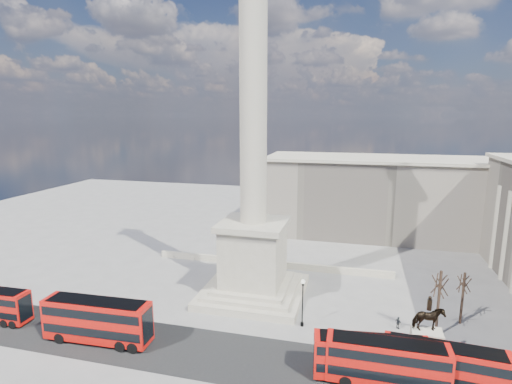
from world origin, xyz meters
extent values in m
plane|color=gray|center=(0.00, 0.00, 0.00)|extent=(180.00, 180.00, 0.00)
cube|color=#252525|center=(5.00, -10.00, 0.00)|extent=(120.00, 9.00, 0.01)
cube|color=#B3AB95|center=(0.00, 5.00, 0.50)|extent=(14.00, 14.00, 1.00)
cube|color=#B3AB95|center=(0.00, 5.00, 1.25)|extent=(12.00, 12.00, 0.50)
cube|color=#B3AB95|center=(0.00, 5.00, 1.75)|extent=(10.00, 10.00, 0.50)
cube|color=#B3AB95|center=(0.00, 5.00, 6.00)|extent=(8.00, 8.00, 8.00)
cube|color=#B3AB95|center=(0.00, 5.00, 10.40)|extent=(9.00, 9.00, 0.80)
cylinder|color=#B6AD96|center=(0.00, 5.00, 27.80)|extent=(3.60, 3.60, 34.00)
cube|color=#C0B89F|center=(0.00, 16.00, 0.55)|extent=(40.00, 0.60, 1.10)
cube|color=#AFA390|center=(20.00, 40.00, 8.00)|extent=(50.00, 16.00, 16.00)
cube|color=#C0B89F|center=(20.00, 40.00, 16.30)|extent=(51.00, 17.00, 0.60)
cube|color=red|center=(-13.85, -10.94, 2.65)|extent=(12.36, 3.27, 4.52)
cube|color=black|center=(-13.85, -10.94, 1.84)|extent=(11.88, 3.31, 1.00)
cube|color=black|center=(-13.85, -10.94, 3.85)|extent=(11.88, 3.31, 1.00)
cube|color=black|center=(-13.85, -10.94, 4.94)|extent=(11.13, 2.94, 0.07)
cylinder|color=black|center=(-17.89, -11.10, 0.61)|extent=(1.34, 2.95, 1.23)
cylinder|color=black|center=(-10.42, -10.80, 0.61)|extent=(1.34, 2.95, 1.23)
cylinder|color=black|center=(-8.95, -10.74, 0.61)|extent=(1.34, 2.95, 1.23)
cube|color=red|center=(15.64, -10.11, 2.33)|extent=(11.03, 3.80, 3.98)
cube|color=black|center=(15.64, -10.11, 1.62)|extent=(10.61, 3.81, 0.88)
cube|color=black|center=(15.64, -10.11, 3.39)|extent=(10.61, 3.81, 0.88)
cube|color=black|center=(15.64, -10.11, 4.35)|extent=(9.93, 3.42, 0.06)
cylinder|color=black|center=(12.10, -10.56, 0.54)|extent=(1.40, 2.69, 1.08)
cylinder|color=black|center=(18.64, -9.73, 0.54)|extent=(1.40, 2.69, 1.08)
cylinder|color=black|center=(19.93, -9.56, 0.54)|extent=(1.40, 2.69, 1.08)
cube|color=red|center=(17.05, -10.61, 2.40)|extent=(11.16, 2.68, 4.10)
cube|color=black|center=(17.05, -10.61, 1.67)|extent=(10.72, 2.73, 0.91)
cube|color=black|center=(17.05, -10.61, 3.49)|extent=(10.72, 2.73, 0.91)
cube|color=black|center=(17.05, -10.61, 4.48)|extent=(10.05, 2.41, 0.06)
cylinder|color=black|center=(13.38, -10.66, 0.56)|extent=(1.15, 2.66, 1.11)
cube|color=red|center=(22.23, -9.87, 2.34)|extent=(10.99, 3.25, 3.99)
cube|color=black|center=(22.23, -9.87, 1.63)|extent=(10.56, 3.28, 0.89)
cube|color=black|center=(22.23, -9.87, 3.40)|extent=(10.56, 3.28, 0.89)
cube|color=black|center=(22.23, -9.87, 4.36)|extent=(9.89, 2.92, 0.06)
cylinder|color=black|center=(18.66, -9.61, 0.54)|extent=(1.27, 2.66, 1.08)
cylinder|color=black|center=(-26.80, -10.09, 0.51)|extent=(1.10, 2.49, 1.03)
cylinder|color=black|center=(-25.56, -10.05, 0.51)|extent=(1.10, 2.49, 1.03)
cylinder|color=black|center=(7.91, -1.82, 0.23)|extent=(0.40, 0.40, 0.46)
cylinder|color=black|center=(7.91, -1.82, 2.74)|extent=(0.15, 0.15, 5.48)
cylinder|color=black|center=(7.91, -1.82, 5.39)|extent=(0.27, 0.27, 0.27)
sphere|color=silver|center=(7.91, -1.82, 5.71)|extent=(0.51, 0.51, 0.51)
cube|color=#C0B89F|center=(21.04, -6.77, 0.23)|extent=(3.68, 2.76, 0.46)
cube|color=#C0B89F|center=(21.04, -6.77, 2.02)|extent=(2.94, 2.02, 4.05)
imported|color=black|center=(21.04, -6.77, 5.29)|extent=(3.21, 2.18, 2.48)
cylinder|color=black|center=(21.04, -6.77, 6.83)|extent=(0.46, 0.46, 1.10)
sphere|color=black|center=(21.04, -6.77, 7.58)|extent=(0.33, 0.33, 0.33)
cylinder|color=#332319|center=(23.17, -0.26, 4.01)|extent=(0.32, 0.32, 8.02)
cylinder|color=#332319|center=(26.63, 3.69, 3.29)|extent=(0.30, 0.30, 6.58)
imported|color=#232729|center=(13.51, -5.24, 0.95)|extent=(0.78, 0.60, 1.91)
imported|color=#232729|center=(19.11, 0.41, 0.77)|extent=(0.90, 0.89, 1.53)
camera|label=1|loc=(13.63, -46.25, 25.12)|focal=28.00mm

